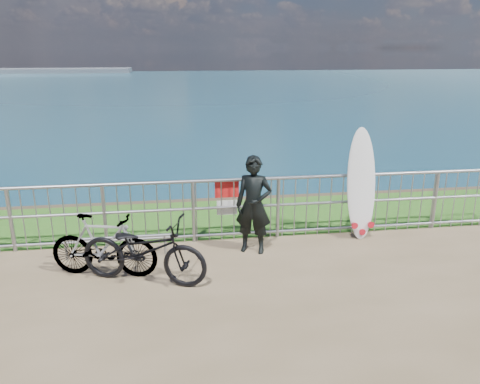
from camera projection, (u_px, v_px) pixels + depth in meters
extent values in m
plane|color=#265B19|center=(217.00, 218.00, 9.38)|extent=(120.00, 120.00, 0.00)
cube|color=brown|center=(213.00, 298.00, 11.26)|extent=(120.00, 0.30, 5.00)
plane|color=#214E64|center=(176.00, 91.00, 93.43)|extent=(260.00, 260.00, 0.00)
cube|color=#565E68|center=(26.00, 71.00, 160.23)|extent=(70.00, 12.00, 1.50)
cylinder|color=gray|center=(222.00, 180.00, 8.02)|extent=(10.00, 0.06, 0.06)
cylinder|color=gray|center=(222.00, 208.00, 8.16)|extent=(10.00, 0.05, 0.05)
cylinder|color=gray|center=(222.00, 234.00, 8.31)|extent=(10.00, 0.05, 0.05)
cylinder|color=gray|center=(11.00, 220.00, 7.71)|extent=(0.06, 0.06, 1.10)
cylinder|color=gray|center=(105.00, 216.00, 7.91)|extent=(0.06, 0.06, 1.10)
cylinder|color=gray|center=(193.00, 212.00, 8.11)|extent=(0.06, 0.06, 1.10)
cylinder|color=gray|center=(278.00, 208.00, 8.32)|extent=(0.06, 0.06, 1.10)
cylinder|color=gray|center=(358.00, 204.00, 8.52)|extent=(0.06, 0.06, 1.10)
cylinder|color=gray|center=(435.00, 200.00, 8.72)|extent=(0.06, 0.06, 1.10)
cube|color=red|center=(227.00, 189.00, 8.14)|extent=(0.42, 0.02, 0.30)
cube|color=white|center=(227.00, 189.00, 8.14)|extent=(0.38, 0.01, 0.08)
cube|color=white|center=(227.00, 208.00, 8.24)|extent=(0.36, 0.02, 0.26)
imported|color=black|center=(254.00, 205.00, 7.64)|extent=(0.70, 0.58, 1.63)
ellipsoid|color=silver|center=(361.00, 183.00, 8.24)|extent=(0.54, 0.48, 1.97)
cone|color=red|center=(353.00, 224.00, 8.32)|extent=(0.12, 0.21, 0.12)
cone|color=red|center=(369.00, 223.00, 8.36)|extent=(0.12, 0.21, 0.12)
cone|color=red|center=(360.00, 230.00, 8.37)|extent=(0.12, 0.21, 0.12)
imported|color=black|center=(143.00, 250.00, 6.70)|extent=(2.01, 1.29, 1.00)
imported|color=black|center=(104.00, 245.00, 6.89)|extent=(1.68, 0.84, 0.97)
cylinder|color=gray|center=(115.00, 238.00, 7.54)|extent=(1.77, 0.05, 0.05)
cylinder|color=gray|center=(66.00, 250.00, 7.49)|extent=(0.04, 0.04, 0.34)
cylinder|color=gray|center=(165.00, 245.00, 7.70)|extent=(0.04, 0.04, 0.34)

